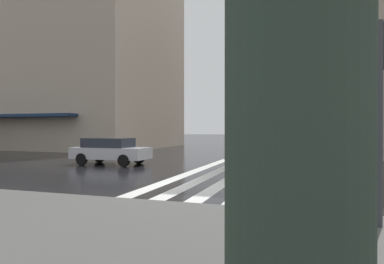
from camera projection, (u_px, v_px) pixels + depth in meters
ground_plane at (195, 187)px, 11.39m from camera, size 220.00×220.00×0.00m
zebra_crossing at (239, 173)px, 14.96m from camera, size 13.00×4.50×0.01m
haussmann_block_mid at (62, 45)px, 37.37m from camera, size 16.79×22.29×22.27m
billboard_column at (297, 126)px, 2.72m from camera, size 1.18×1.18×3.45m
traffic_signal_post at (378, 79)px, 6.31m from camera, size 0.44×0.30×3.68m
car_silver at (110, 150)px, 18.67m from camera, size 1.85×4.10×1.41m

